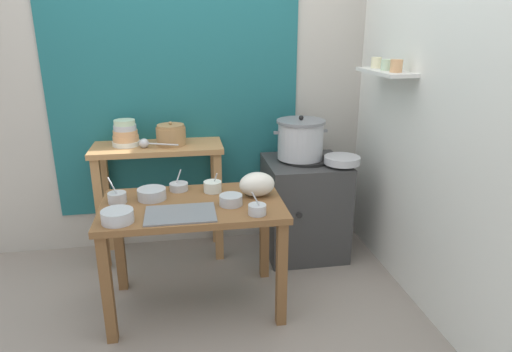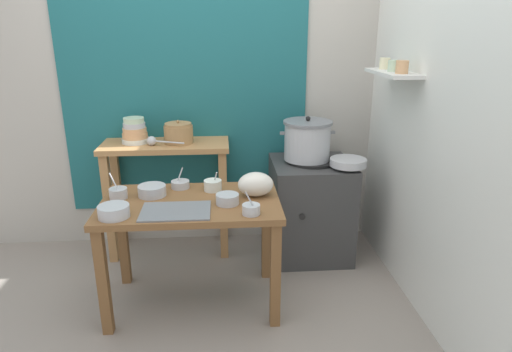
% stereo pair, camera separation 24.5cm
% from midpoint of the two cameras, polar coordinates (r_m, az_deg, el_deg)
% --- Properties ---
extents(ground_plane, '(9.00, 9.00, 0.00)m').
position_cam_midpoint_polar(ground_plane, '(3.04, -3.94, -16.47)').
color(ground_plane, gray).
extents(wall_back, '(4.40, 0.12, 2.60)m').
position_cam_midpoint_polar(wall_back, '(3.61, -3.26, 11.57)').
color(wall_back, '#B2ADA3').
rests_on(wall_back, ground).
extents(wall_right, '(0.30, 3.20, 2.60)m').
position_cam_midpoint_polar(wall_right, '(3.06, 22.96, 8.84)').
color(wall_right, silver).
rests_on(wall_right, ground).
extents(prep_table, '(1.10, 0.66, 0.72)m').
position_cam_midpoint_polar(prep_table, '(2.81, -5.80, -5.30)').
color(prep_table, brown).
rests_on(prep_table, ground).
extents(back_shelf_table, '(0.96, 0.40, 0.90)m').
position_cam_midpoint_polar(back_shelf_table, '(3.50, -9.34, 0.64)').
color(back_shelf_table, '#B27F4C').
rests_on(back_shelf_table, ground).
extents(stove_block, '(0.60, 0.61, 0.78)m').
position_cam_midpoint_polar(stove_block, '(3.56, 8.90, -4.12)').
color(stove_block, '#383838').
rests_on(stove_block, ground).
extents(steamer_pot, '(0.41, 0.37, 0.33)m').
position_cam_midpoint_polar(steamer_pot, '(3.40, 8.62, 4.52)').
color(steamer_pot, '#B7BABF').
rests_on(steamer_pot, stove_block).
extents(clay_pot, '(0.22, 0.22, 0.18)m').
position_cam_midpoint_polar(clay_pot, '(3.41, -7.83, 5.41)').
color(clay_pot, '#A37A4C').
rests_on(clay_pot, back_shelf_table).
extents(bowl_stack_enamel, '(0.20, 0.20, 0.19)m').
position_cam_midpoint_polar(bowl_stack_enamel, '(3.48, -13.28, 5.52)').
color(bowl_stack_enamel, silver).
rests_on(bowl_stack_enamel, back_shelf_table).
extents(ladle, '(0.28, 0.13, 0.07)m').
position_cam_midpoint_polar(ladle, '(3.37, -10.97, 4.39)').
color(ladle, '#B7BABF').
rests_on(ladle, back_shelf_table).
extents(serving_tray, '(0.40, 0.28, 0.01)m').
position_cam_midpoint_polar(serving_tray, '(2.61, -7.57, -4.51)').
color(serving_tray, slate).
rests_on(serving_tray, prep_table).
extents(plastic_bag, '(0.22, 0.16, 0.16)m').
position_cam_midpoint_polar(plastic_bag, '(2.81, 2.44, -1.10)').
color(plastic_bag, silver).
rests_on(plastic_bag, prep_table).
extents(wide_pan, '(0.26, 0.26, 0.05)m').
position_cam_midpoint_polar(wide_pan, '(3.32, 13.76, 1.69)').
color(wide_pan, '#B7BABF').
rests_on(wide_pan, stove_block).
extents(prep_bowl_0, '(0.18, 0.18, 0.07)m').
position_cam_midpoint_polar(prep_bowl_0, '(2.60, -15.15, -4.35)').
color(prep_bowl_0, '#B7BABF').
rests_on(prep_bowl_0, prep_table).
extents(prep_bowl_1, '(0.18, 0.18, 0.07)m').
position_cam_midpoint_polar(prep_bowl_1, '(2.87, -10.77, -1.83)').
color(prep_bowl_1, '#B7BABF').
rests_on(prep_bowl_1, prep_table).
extents(prep_bowl_2, '(0.12, 0.12, 0.13)m').
position_cam_midpoint_polar(prep_bowl_2, '(2.92, -3.14, -1.18)').
color(prep_bowl_2, silver).
rests_on(prep_bowl_2, prep_table).
extents(prep_bowl_3, '(0.12, 0.12, 0.13)m').
position_cam_midpoint_polar(prep_bowl_3, '(2.98, -7.34, -1.05)').
color(prep_bowl_3, '#B7BABF').
rests_on(prep_bowl_3, prep_table).
extents(prep_bowl_4, '(0.14, 0.14, 0.06)m').
position_cam_midpoint_polar(prep_bowl_4, '(2.69, -1.07, -2.95)').
color(prep_bowl_4, '#B7BABF').
rests_on(prep_bowl_4, prep_table).
extents(prep_bowl_5, '(0.10, 0.10, 0.14)m').
position_cam_midpoint_polar(prep_bowl_5, '(2.55, 2.13, -4.26)').
color(prep_bowl_5, '#B7BABF').
rests_on(prep_bowl_5, prep_table).
extents(prep_bowl_6, '(0.11, 0.11, 0.17)m').
position_cam_midpoint_polar(prep_bowl_6, '(2.88, -14.86, -2.11)').
color(prep_bowl_6, '#B7BABF').
rests_on(prep_bowl_6, prep_table).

